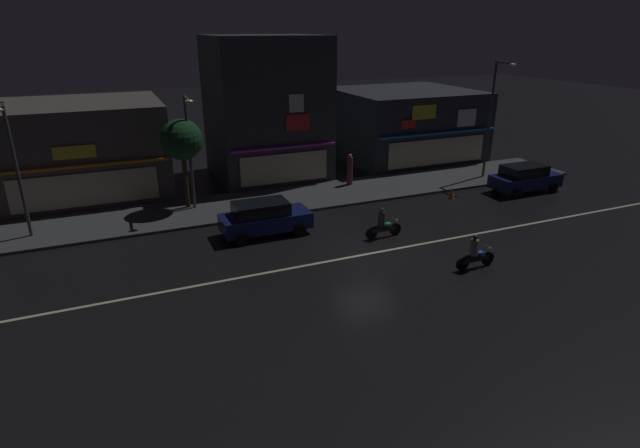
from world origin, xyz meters
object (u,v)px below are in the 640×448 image
at_px(parked_car_near_kerb, 264,218).
at_px(pedestrian_on_sidewalk, 350,170).
at_px(streetlamp_west, 14,160).
at_px(streetlamp_east, 493,111).
at_px(traffic_cone, 452,194).
at_px(motorcycle_following, 475,254).
at_px(streetlamp_mid, 189,143).
at_px(parked_car_trailing, 525,178).
at_px(motorcycle_lead, 383,225).

bearing_deg(parked_car_near_kerb, pedestrian_on_sidewalk, 37.05).
bearing_deg(streetlamp_west, streetlamp_east, -0.39).
bearing_deg(traffic_cone, pedestrian_on_sidewalk, 135.25).
bearing_deg(streetlamp_east, traffic_cone, -151.45).
relative_size(streetlamp_east, motorcycle_following, 3.88).
bearing_deg(streetlamp_mid, parked_car_near_kerb, -61.80).
bearing_deg(streetlamp_west, traffic_cone, -6.77).
xyz_separation_m(streetlamp_west, traffic_cone, (22.19, -2.64, -3.63)).
relative_size(streetlamp_mid, traffic_cone, 11.07).
bearing_deg(traffic_cone, streetlamp_west, 173.23).
bearing_deg(parked_car_trailing, traffic_cone, 172.16).
height_order(parked_car_near_kerb, traffic_cone, parked_car_near_kerb).
bearing_deg(parked_car_near_kerb, streetlamp_mid, 118.20).
xyz_separation_m(streetlamp_mid, motorcycle_lead, (7.59, -7.23, -3.17)).
bearing_deg(parked_car_trailing, streetlamp_east, 95.85).
height_order(streetlamp_west, pedestrian_on_sidewalk, streetlamp_west).
distance_m(streetlamp_mid, pedestrian_on_sidewalk, 10.20).
relative_size(motorcycle_lead, motorcycle_following, 1.00).
xyz_separation_m(streetlamp_mid, parked_car_trailing, (19.12, -4.30, -2.93)).
relative_size(streetlamp_east, pedestrian_on_sidewalk, 3.76).
height_order(pedestrian_on_sidewalk, parked_car_near_kerb, pedestrian_on_sidewalk).
bearing_deg(streetlamp_east, motorcycle_lead, -151.67).
bearing_deg(parked_car_near_kerb, parked_car_trailing, 1.27).
relative_size(parked_car_near_kerb, parked_car_trailing, 1.00).
distance_m(parked_car_trailing, motorcycle_following, 12.13).
distance_m(streetlamp_east, motorcycle_following, 14.53).
relative_size(streetlamp_west, streetlamp_east, 0.85).
xyz_separation_m(streetlamp_east, motorcycle_following, (-9.34, -10.45, -3.84)).
distance_m(parked_car_near_kerb, traffic_cone, 11.85).
height_order(parked_car_trailing, traffic_cone, parked_car_trailing).
xyz_separation_m(streetlamp_west, pedestrian_on_sidewalk, (17.69, 1.83, -2.85)).
xyz_separation_m(parked_car_trailing, motorcycle_following, (-9.66, -7.33, -0.24)).
bearing_deg(pedestrian_on_sidewalk, motorcycle_lead, 44.83).
height_order(motorcycle_lead, motorcycle_following, same).
relative_size(parked_car_near_kerb, motorcycle_following, 2.26).
distance_m(pedestrian_on_sidewalk, motorcycle_following, 12.47).
bearing_deg(motorcycle_lead, pedestrian_on_sidewalk, 79.32).
distance_m(streetlamp_west, motorcycle_lead, 17.01).
height_order(streetlamp_west, parked_car_near_kerb, streetlamp_west).
bearing_deg(motorcycle_following, parked_car_trailing, -141.51).
distance_m(motorcycle_lead, motorcycle_following, 4.78).
bearing_deg(motorcycle_following, traffic_cone, -119.85).
bearing_deg(motorcycle_following, streetlamp_east, -130.50).
xyz_separation_m(streetlamp_west, parked_car_near_kerb, (10.40, -3.67, -3.03)).
relative_size(streetlamp_west, pedestrian_on_sidewalk, 3.20).
relative_size(streetlamp_mid, streetlamp_east, 0.83).
relative_size(streetlamp_west, streetlamp_mid, 1.03).
bearing_deg(streetlamp_mid, pedestrian_on_sidewalk, 4.83).
bearing_deg(streetlamp_west, streetlamp_mid, 7.24).
bearing_deg(streetlamp_east, parked_car_near_kerb, -167.93).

